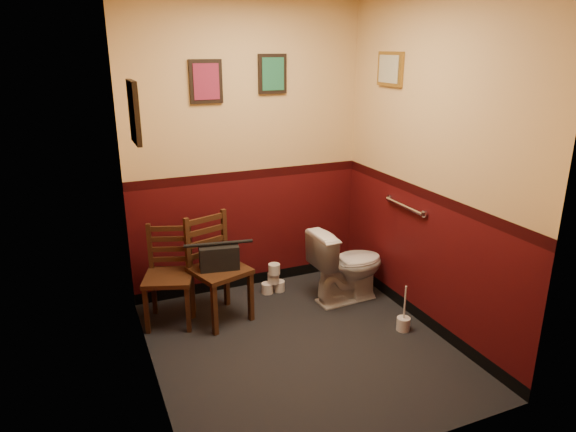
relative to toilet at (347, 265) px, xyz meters
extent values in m
cube|color=black|center=(-0.72, -0.56, -0.34)|extent=(2.20, 2.40, 0.00)
cube|color=#430A0C|center=(-0.72, 0.64, 1.01)|extent=(2.20, 0.00, 2.70)
cube|color=#430A0C|center=(-0.72, -1.76, 1.01)|extent=(2.20, 0.00, 2.70)
cube|color=#430A0C|center=(-1.82, -0.56, 1.01)|extent=(0.00, 2.40, 2.70)
cube|color=#430A0C|center=(0.38, -0.56, 1.01)|extent=(0.00, 2.40, 2.70)
cylinder|color=silver|center=(0.35, -0.31, 0.61)|extent=(0.03, 0.50, 0.03)
cylinder|color=silver|center=(0.37, -0.56, 0.61)|extent=(0.02, 0.06, 0.06)
cylinder|color=silver|center=(0.37, -0.06, 0.61)|extent=(0.02, 0.06, 0.06)
cube|color=black|center=(-1.07, 0.62, 1.61)|extent=(0.28, 0.03, 0.36)
cube|color=maroon|center=(-1.07, 0.60, 1.61)|extent=(0.22, 0.01, 0.30)
cube|color=black|center=(-0.47, 0.62, 1.66)|extent=(0.26, 0.03, 0.34)
cube|color=#216A47|center=(-0.47, 0.60, 1.66)|extent=(0.20, 0.01, 0.28)
cube|color=black|center=(-1.80, -0.46, 1.51)|extent=(0.03, 0.30, 0.38)
cube|color=#B4AF8E|center=(-1.79, -0.46, 1.51)|extent=(0.01, 0.24, 0.31)
cube|color=olive|center=(0.36, 0.04, 1.71)|extent=(0.03, 0.34, 0.28)
cube|color=#B4AF8E|center=(0.35, 0.04, 1.71)|extent=(0.01, 0.28, 0.22)
imported|color=white|center=(0.00, 0.00, 0.00)|extent=(0.71, 0.42, 0.68)
cylinder|color=silver|center=(0.16, -0.67, -0.28)|extent=(0.11, 0.11, 0.11)
cylinder|color=silver|center=(0.16, -0.67, -0.10)|extent=(0.01, 0.01, 0.32)
cube|color=#432514|center=(-1.57, 0.21, 0.07)|extent=(0.49, 0.49, 0.04)
cube|color=#432514|center=(-1.78, 0.11, -0.13)|extent=(0.05, 0.05, 0.41)
cube|color=#432514|center=(-1.67, 0.43, -0.13)|extent=(0.05, 0.05, 0.41)
cube|color=#432514|center=(-1.47, 0.00, -0.13)|extent=(0.05, 0.05, 0.41)
cube|color=#432514|center=(-1.36, 0.32, -0.13)|extent=(0.05, 0.05, 0.41)
cube|color=#432514|center=(-1.67, 0.43, 0.28)|extent=(0.05, 0.04, 0.41)
cube|color=#432514|center=(-1.36, 0.32, 0.28)|extent=(0.05, 0.04, 0.41)
cube|color=#432514|center=(-1.51, 0.38, 0.17)|extent=(0.30, 0.13, 0.04)
cube|color=#432514|center=(-1.51, 0.38, 0.26)|extent=(0.30, 0.13, 0.04)
cube|color=#432514|center=(-1.51, 0.38, 0.35)|extent=(0.30, 0.13, 0.04)
cube|color=#432514|center=(-1.51, 0.38, 0.44)|extent=(0.30, 0.13, 0.04)
cube|color=#432514|center=(-1.16, 0.10, 0.11)|extent=(0.53, 0.53, 0.04)
cube|color=#432514|center=(-1.28, -0.12, -0.11)|extent=(0.05, 0.05, 0.45)
cube|color=#432514|center=(-1.39, 0.22, -0.11)|extent=(0.05, 0.05, 0.45)
cube|color=#432514|center=(-0.94, -0.02, -0.11)|extent=(0.05, 0.05, 0.45)
cube|color=#432514|center=(-1.05, 0.33, -0.11)|extent=(0.05, 0.05, 0.45)
cube|color=#432514|center=(-1.39, 0.23, 0.34)|extent=(0.05, 0.05, 0.45)
cube|color=#432514|center=(-1.05, 0.33, 0.34)|extent=(0.05, 0.05, 0.45)
cube|color=#432514|center=(-1.22, 0.28, 0.21)|extent=(0.33, 0.13, 0.05)
cube|color=#432514|center=(-1.22, 0.28, 0.31)|extent=(0.33, 0.13, 0.05)
cube|color=#432514|center=(-1.22, 0.28, 0.41)|extent=(0.33, 0.13, 0.05)
cube|color=#432514|center=(-1.22, 0.28, 0.52)|extent=(0.33, 0.13, 0.05)
cube|color=black|center=(-1.16, 0.10, 0.23)|extent=(0.34, 0.21, 0.20)
cylinder|color=black|center=(-1.16, 0.10, 0.35)|extent=(0.28, 0.08, 0.03)
cylinder|color=silver|center=(-0.63, 0.40, -0.29)|extent=(0.11, 0.11, 0.10)
cylinder|color=silver|center=(-0.51, 0.40, -0.29)|extent=(0.11, 0.11, 0.10)
cylinder|color=silver|center=(-0.57, 0.39, -0.19)|extent=(0.11, 0.11, 0.10)
cylinder|color=silver|center=(-0.57, 0.37, -0.09)|extent=(0.11, 0.11, 0.10)
camera|label=1|loc=(-2.18, -3.72, 1.89)|focal=32.00mm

